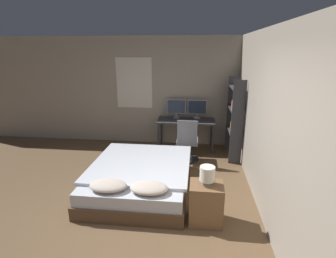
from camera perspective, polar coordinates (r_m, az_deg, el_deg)
name	(u,v)px	position (r m, az deg, el deg)	size (l,w,h in m)	color
ground_plane	(134,234)	(3.82, -7.33, -21.78)	(20.00, 20.00, 0.00)	brown
wall_back	(166,92)	(6.68, -0.41, 8.10)	(12.00, 0.08, 2.70)	#9E9384
wall_side_right	(259,114)	(4.62, 19.13, 3.08)	(0.06, 12.00, 2.70)	#9E9384
bed	(140,177)	(4.69, -6.05, -10.38)	(1.69, 2.08, 0.55)	brown
nightstand	(206,203)	(3.88, 8.25, -15.72)	(0.47, 0.40, 0.60)	brown
bedside_lamp	(207,174)	(3.66, 8.55, -9.65)	(0.21, 0.21, 0.27)	gray
desk	(186,124)	(6.41, 3.93, 1.18)	(1.39, 0.64, 0.74)	#38383D
monitor_left	(176,107)	(6.55, 1.81, 4.74)	(0.47, 0.16, 0.46)	#B7B7BC
monitor_right	(197,108)	(6.53, 6.37, 4.60)	(0.47, 0.16, 0.46)	#B7B7BC
keyboard	(186,122)	(6.17, 3.86, 1.54)	(0.37, 0.13, 0.02)	#B7B7BC
computer_mouse	(197,122)	(6.17, 6.39, 1.54)	(0.07, 0.05, 0.04)	#B7B7BC
office_chair	(187,144)	(5.75, 4.20, -3.33)	(0.52, 0.52, 0.97)	black
bookshelf	(236,115)	(5.93, 14.49, 2.93)	(0.26, 0.88, 1.80)	#333338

